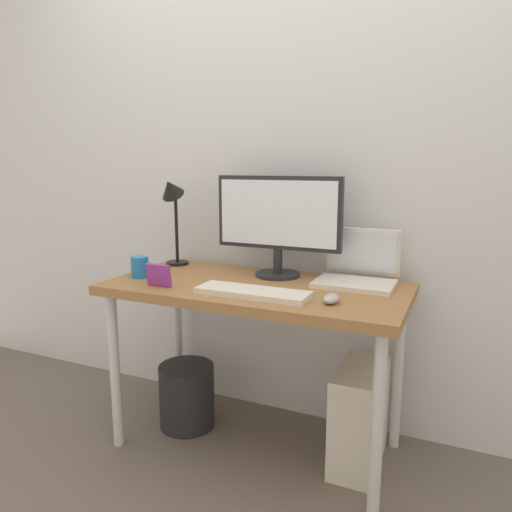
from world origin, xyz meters
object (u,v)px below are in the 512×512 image
keyboard (253,293)px  desk (256,302)px  desk_lamp (172,202)px  computer_tower (359,416)px  mouse (331,299)px  coffee_mug (140,267)px  photo_frame (159,275)px  laptop (358,270)px  monitor (278,219)px  wastebasket (187,395)px

keyboard → desk: bearing=109.9°
desk → desk_lamp: 0.67m
computer_tower → keyboard: bearing=-149.7°
mouse → coffee_mug: 0.88m
desk_lamp → mouse: bearing=-19.6°
mouse → photo_frame: (-0.71, -0.05, 0.03)m
photo_frame → laptop: bearing=27.9°
laptop → photo_frame: (-0.73, -0.39, -0.01)m
monitor → photo_frame: bearing=-135.6°
keyboard → coffee_mug: (-0.58, 0.07, 0.03)m
monitor → wastebasket: monitor is taller
monitor → laptop: size_ratio=1.79×
laptop → photo_frame: bearing=-152.1°
photo_frame → wastebasket: bearing=95.6°
keyboard → computer_tower: bearing=30.3°
desk_lamp → coffee_mug: (0.00, -0.27, -0.27)m
desk → monitor: monitor is taller
desk → photo_frame: photo_frame is taller
photo_frame → computer_tower: size_ratio=0.26×
coffee_mug → photo_frame: bearing=-30.5°
coffee_mug → photo_frame: 0.20m
desk → mouse: (0.36, -0.14, 0.09)m
keyboard → mouse: 0.30m
coffee_mug → computer_tower: 1.13m
monitor → coffee_mug: bearing=-153.8°
desk → keyboard: bearing=-70.1°
laptop → desk_lamp: bearing=-178.9°
keyboard → wastebasket: size_ratio=1.47×
coffee_mug → wastebasket: coffee_mug is taller
desk → monitor: bearing=80.8°
desk_lamp → keyboard: desk_lamp is taller
computer_tower → mouse: bearing=-112.4°
keyboard → coffee_mug: 0.58m
coffee_mug → desk: bearing=10.4°
photo_frame → coffee_mug: bearing=149.5°
photo_frame → wastebasket: 0.67m
mouse → photo_frame: size_ratio=0.82×
monitor → laptop: 0.41m
monitor → desk_lamp: same height
monitor → keyboard: size_ratio=1.30×
desk → photo_frame: size_ratio=11.30×
laptop → desk_lamp: desk_lamp is taller
computer_tower → desk_lamp: bearing=173.1°
desk_lamp → photo_frame: bearing=-64.8°
desk_lamp → computer_tower: size_ratio=1.06×
coffee_mug → wastebasket: bearing=37.5°
desk → computer_tower: desk is taller
laptop → keyboard: size_ratio=0.73×
mouse → keyboard: bearing=-175.4°
mouse → computer_tower: 0.59m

